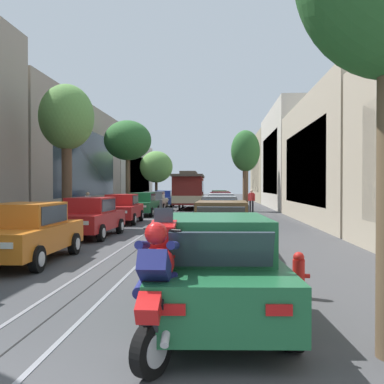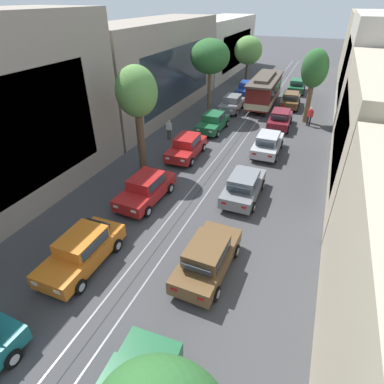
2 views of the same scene
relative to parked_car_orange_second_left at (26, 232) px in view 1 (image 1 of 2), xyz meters
name	(u,v)px [view 1 (image 1 of 2)]	position (x,y,z in m)	size (l,w,h in m)	color
ground_plane	(179,217)	(2.55, 17.01, -0.80)	(160.00, 160.00, 0.00)	#424244
trolley_track_rails	(184,213)	(2.55, 21.31, -0.79)	(1.14, 71.01, 0.01)	gray
building_facade_left	(47,155)	(-7.53, 19.79, 3.55)	(5.73, 62.71, 9.79)	gray
building_facade_right	(305,163)	(12.42, 25.54, 3.20)	(5.68, 62.71, 9.02)	#BCAD93
parked_car_orange_second_left	(26,232)	(0.00, 0.00, 0.00)	(2.03, 4.37, 1.58)	orange
parked_car_red_mid_left	(90,217)	(0.02, 5.67, 0.00)	(2.09, 4.40, 1.58)	red
parked_car_red_fourth_left	(122,209)	(-0.15, 12.04, 0.00)	(2.11, 4.41, 1.58)	red
parked_car_green_fifth_left	(142,204)	(-0.08, 17.85, 0.00)	(2.03, 4.37, 1.58)	#1E6038
parked_car_grey_sixth_left	(154,201)	(-0.14, 23.93, 0.00)	(2.03, 4.38, 1.58)	slate
parked_car_blue_far_left	(163,199)	(-0.24, 30.42, 0.00)	(2.11, 4.41, 1.58)	#233D93
parked_car_green_near_right	(216,267)	(5.13, -4.60, 0.00)	(2.15, 4.42, 1.58)	#1E6038
parked_car_brown_second_right	(222,227)	(5.25, 1.72, 0.00)	(2.07, 4.39, 1.58)	brown
parked_car_grey_mid_right	(219,213)	(5.19, 8.13, 0.00)	(2.01, 4.37, 1.58)	slate
parked_car_silver_fourth_right	(221,206)	(5.30, 14.93, 0.00)	(2.02, 4.37, 1.58)	#B7B7BC
parked_car_maroon_fifth_right	(220,202)	(5.27, 20.99, 0.00)	(2.09, 4.40, 1.58)	maroon
parked_car_brown_sixth_right	(220,200)	(5.31, 27.62, 0.00)	(2.13, 4.42, 1.58)	brown
parked_car_green_far_right	(219,198)	(5.21, 34.15, 0.00)	(2.09, 4.40, 1.58)	#1E6038
street_tree_kerb_left_second	(67,120)	(-2.13, 9.00, 4.40)	(2.61, 2.55, 6.91)	brown
street_tree_kerb_left_mid	(128,141)	(-1.86, 21.62, 4.72)	(3.63, 3.73, 7.09)	brown
street_tree_kerb_left_fourth	(156,167)	(-1.82, 36.49, 3.36)	(3.67, 3.21, 5.94)	#4C3826
street_tree_kerb_right_second	(245,153)	(7.31, 23.40, 3.91)	(2.31, 1.92, 6.51)	brown
cable_car_trolley	(189,190)	(2.55, 26.72, 0.86)	(2.71, 9.16, 3.28)	maroon
motorcycle_with_rider	(158,281)	(4.46, -6.23, 0.13)	(0.51, 1.87, 1.76)	black
pedestrian_on_left_pavement	(251,199)	(7.71, 22.37, 0.19)	(0.55, 0.42, 1.74)	black
pedestrian_on_right_pavement	(88,204)	(-2.82, 14.57, 0.14)	(0.55, 0.34, 1.67)	#4C4233
fire_hydrant	(299,275)	(6.62, -3.29, -0.38)	(0.40, 0.22, 0.84)	red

